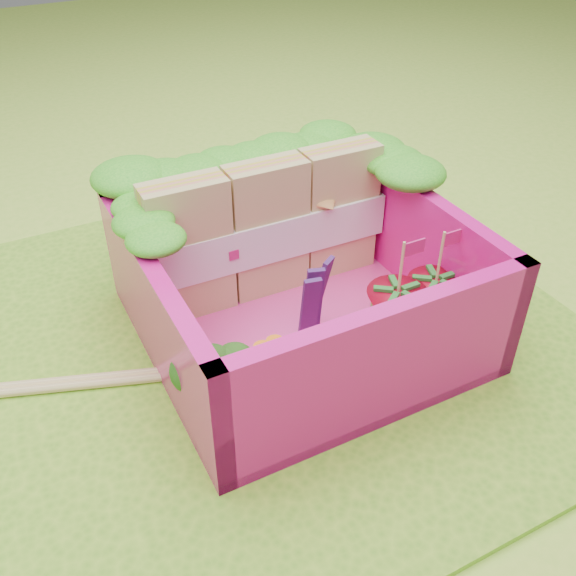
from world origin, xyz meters
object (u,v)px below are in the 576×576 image
(bento_box, at_px, (299,280))
(chopsticks, at_px, (7,390))
(sandwich_stack, at_px, (268,230))
(strawberry_right, at_px, (433,303))
(broccoli, at_px, (212,367))
(strawberry_left, at_px, (395,316))

(bento_box, height_order, chopsticks, bento_box)
(sandwich_stack, bearing_deg, strawberry_right, -50.77)
(broccoli, height_order, chopsticks, broccoli)
(bento_box, distance_m, broccoli, 0.58)
(bento_box, height_order, strawberry_left, bento_box)
(chopsticks, bearing_deg, strawberry_left, -17.80)
(chopsticks, bearing_deg, sandwich_stack, 5.47)
(sandwich_stack, bearing_deg, bento_box, -90.97)
(broccoli, distance_m, chopsticks, 0.86)
(broccoli, xyz_separation_m, strawberry_left, (0.80, -0.03, -0.03))
(bento_box, xyz_separation_m, sandwich_stack, (0.01, 0.30, 0.08))
(bento_box, bearing_deg, broccoli, -152.05)
(strawberry_left, xyz_separation_m, chopsticks, (-1.51, 0.48, -0.17))
(broccoli, distance_m, strawberry_right, 1.00)
(strawberry_left, bearing_deg, bento_box, 134.85)
(broccoli, bearing_deg, sandwich_stack, 48.20)
(bento_box, distance_m, strawberry_left, 0.43)
(bento_box, bearing_deg, strawberry_left, -45.15)
(broccoli, relative_size, strawberry_left, 0.67)
(strawberry_left, distance_m, strawberry_right, 0.20)
(sandwich_stack, bearing_deg, broccoli, -131.80)
(sandwich_stack, distance_m, broccoli, 0.78)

